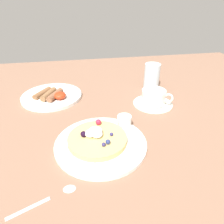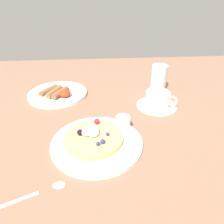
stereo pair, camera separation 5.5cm
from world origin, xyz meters
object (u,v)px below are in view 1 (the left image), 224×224
pancake_plate (101,144)px  coffee_saucer (153,103)px  teaspoon (56,195)px  coffee_cup (154,96)px  breakfast_plate (52,96)px  syrup_ramekin (124,121)px  water_glass (152,76)px

pancake_plate → coffee_saucer: bearing=41.9°
teaspoon → coffee_cup: bearing=45.3°
breakfast_plate → coffee_saucer: (38.60, -12.62, -0.29)cm
breakfast_plate → coffee_saucer: breakfast_plate is taller
syrup_ramekin → breakfast_plate: (-23.99, 26.31, -2.22)cm
teaspoon → water_glass: water_glass is taller
pancake_plate → coffee_cup: 31.03cm
coffee_saucer → water_glass: 16.17cm
teaspoon → syrup_ramekin: bearing=47.0°
coffee_cup → teaspoon: (-34.83, -35.16, -3.12)cm
syrup_ramekin → breakfast_plate: syrup_ramekin is taller
teaspoon → pancake_plate: bearing=51.2°
pancake_plate → breakfast_plate: bearing=115.2°
syrup_ramekin → coffee_cup: bearing=42.8°
water_glass → coffee_cup: bearing=-106.2°
breakfast_plate → coffee_saucer: size_ratio=1.61×
syrup_ramekin → coffee_cup: coffee_cup is taller
coffee_saucer → syrup_ramekin: bearing=-136.9°
pancake_plate → breakfast_plate: breakfast_plate is taller
syrup_ramekin → teaspoon: size_ratio=0.32×
breakfast_plate → coffee_saucer: bearing=-18.1°
coffee_cup → water_glass: size_ratio=1.01×
breakfast_plate → coffee_cup: size_ratio=2.18×
pancake_plate → coffee_saucer: (22.97, 20.62, -0.22)cm
breakfast_plate → teaspoon: 48.01cm
coffee_saucer → coffee_cup: size_ratio=1.35×
teaspoon → water_glass: 63.64cm
syrup_ramekin → coffee_saucer: size_ratio=0.30×
breakfast_plate → coffee_cup: 40.83cm
syrup_ramekin → water_glass: (19.01, 28.38, 2.61)cm
coffee_cup → water_glass: water_glass is taller
coffee_cup → teaspoon: bearing=-134.7°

